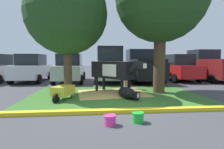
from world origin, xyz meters
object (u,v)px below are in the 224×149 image
at_px(wheelbarrow, 63,91).
at_px(bucket_green, 138,117).
at_px(suv_dark_grey, 109,64).
at_px(sedan_red, 178,68).
at_px(shade_tree_left, 67,14).
at_px(person_handler, 126,74).
at_px(hatchback_white, 32,68).
at_px(calf_lying, 127,93).
at_px(sedan_blue, 70,68).
at_px(pickup_truck_black, 142,66).
at_px(cow_holstein, 114,70).
at_px(bucket_pink, 110,120).
at_px(pickup_truck_maroon, 209,66).

xyz_separation_m(wheelbarrow, bucket_green, (2.41, -2.72, -0.25)).
xyz_separation_m(suv_dark_grey, sedan_red, (5.47, 0.21, -0.29)).
distance_m(shade_tree_left, person_handler, 4.28).
distance_m(bucket_green, sedan_red, 10.39).
height_order(shade_tree_left, sedan_red, shade_tree_left).
xyz_separation_m(bucket_green, hatchback_white, (-5.77, 9.15, 0.84)).
xyz_separation_m(calf_lying, bucket_green, (-0.22, -2.77, -0.10)).
xyz_separation_m(shade_tree_left, sedan_blue, (-0.54, 4.52, -2.74)).
relative_size(shade_tree_left, person_handler, 3.66).
bearing_deg(sedan_red, hatchback_white, 178.52).
relative_size(wheelbarrow, pickup_truck_black, 0.29).
bearing_deg(suv_dark_grey, hatchback_white, 174.97).
relative_size(cow_holstein, suv_dark_grey, 0.57).
relative_size(bucket_green, hatchback_white, 0.07).
distance_m(wheelbarrow, sedan_red, 9.91).
bearing_deg(hatchback_white, sedan_red, -1.48).
bearing_deg(calf_lying, cow_holstein, 109.59).
xyz_separation_m(person_handler, wheelbarrow, (-2.98, -2.39, -0.43)).
relative_size(calf_lying, bucket_pink, 4.12).
height_order(person_handler, bucket_pink, person_handler).
height_order(wheelbarrow, suv_dark_grey, suv_dark_grey).
distance_m(wheelbarrow, bucket_green, 3.64).
distance_m(person_handler, sedan_blue, 4.98).
bearing_deg(sedan_red, pickup_truck_black, -177.59).
height_order(person_handler, sedan_blue, sedan_blue).
height_order(sedan_red, pickup_truck_maroon, pickup_truck_maroon).
bearing_deg(calf_lying, shade_tree_left, 152.82).
bearing_deg(sedan_blue, wheelbarrow, -84.90).
distance_m(calf_lying, pickup_truck_black, 6.42).
bearing_deg(sedan_blue, sedan_red, 1.65).
bearing_deg(shade_tree_left, hatchback_white, 123.79).
distance_m(bucket_green, pickup_truck_maroon, 11.78).
distance_m(calf_lying, bucket_green, 2.78).
bearing_deg(bucket_pink, hatchback_white, 118.43).
bearing_deg(pickup_truck_black, person_handler, -116.57).
bearing_deg(bucket_green, person_handler, 83.60).
height_order(cow_holstein, wheelbarrow, cow_holstein).
relative_size(wheelbarrow, bucket_pink, 5.01).
bearing_deg(pickup_truck_maroon, calf_lying, -141.72).
distance_m(person_handler, hatchback_white, 7.53).
bearing_deg(sedan_red, wheelbarrow, -141.57).
distance_m(wheelbarrow, suv_dark_grey, 6.42).
distance_m(sedan_blue, suv_dark_grey, 2.82).
xyz_separation_m(cow_holstein, bucket_pink, (-0.52, -4.15, -0.98)).
bearing_deg(suv_dark_grey, sedan_red, 2.20).
distance_m(cow_holstein, sedan_blue, 5.35).
bearing_deg(cow_holstein, bucket_green, -86.79).
height_order(bucket_green, sedan_blue, sedan_blue).
height_order(suv_dark_grey, sedan_red, suv_dark_grey).
distance_m(person_handler, pickup_truck_black, 4.08).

